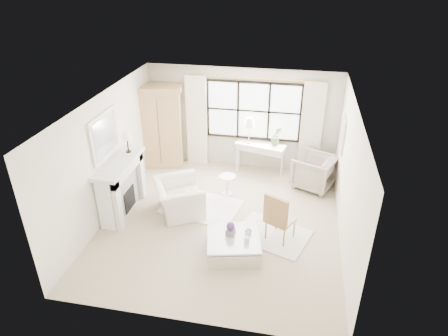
{
  "coord_description": "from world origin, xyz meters",
  "views": [
    {
      "loc": [
        1.43,
        -7.0,
        5.14
      ],
      "look_at": [
        0.02,
        0.2,
        1.22
      ],
      "focal_mm": 32.0,
      "sensor_mm": 36.0,
      "label": 1
    }
  ],
  "objects_px": {
    "armoire": "(163,126)",
    "coffee_table": "(233,245)",
    "club_armchair": "(179,198)",
    "console_table": "(260,158)"
  },
  "relations": [
    {
      "from": "armoire",
      "to": "coffee_table",
      "type": "distance_m",
      "value": 4.31
    },
    {
      "from": "armoire",
      "to": "coffee_table",
      "type": "relative_size",
      "value": 1.87
    },
    {
      "from": "club_armchair",
      "to": "coffee_table",
      "type": "bearing_deg",
      "value": -157.37
    },
    {
      "from": "armoire",
      "to": "club_armchair",
      "type": "relative_size",
      "value": 1.98
    },
    {
      "from": "console_table",
      "to": "club_armchair",
      "type": "xyz_separation_m",
      "value": [
        -1.56,
        -2.28,
        -0.03
      ]
    },
    {
      "from": "armoire",
      "to": "console_table",
      "type": "distance_m",
      "value": 2.73
    },
    {
      "from": "console_table",
      "to": "coffee_table",
      "type": "distance_m",
      "value": 3.45
    },
    {
      "from": "armoire",
      "to": "club_armchair",
      "type": "bearing_deg",
      "value": -76.56
    },
    {
      "from": "coffee_table",
      "to": "club_armchair",
      "type": "bearing_deg",
      "value": 128.27
    },
    {
      "from": "armoire",
      "to": "console_table",
      "type": "relative_size",
      "value": 1.64
    }
  ]
}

